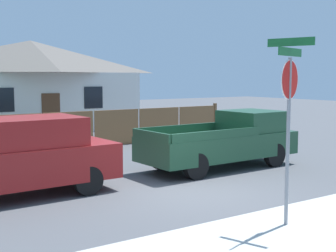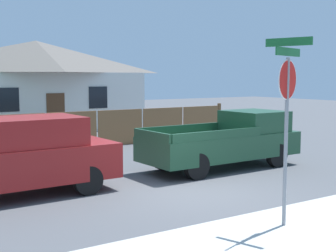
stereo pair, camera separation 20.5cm
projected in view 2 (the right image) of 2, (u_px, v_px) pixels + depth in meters
name	position (u px, v px, depth m)	size (l,w,h in m)	color
ground_plane	(194.00, 193.00, 11.28)	(80.00, 80.00, 0.00)	#4C4F54
sidewalk_strip	(314.00, 235.00, 8.28)	(36.00, 3.20, 0.01)	#B2B2AD
wooden_fence	(72.00, 131.00, 17.98)	(14.62, 0.12, 1.55)	brown
house	(37.00, 84.00, 24.78)	(10.74, 6.03, 4.68)	white
red_suv	(14.00, 155.00, 10.84)	(4.71, 1.99, 1.85)	maroon
orange_pickup	(227.00, 141.00, 14.35)	(5.12, 2.01, 1.71)	#1E472D
stop_sign	(287.00, 98.00, 8.57)	(0.96, 0.86, 3.49)	gray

